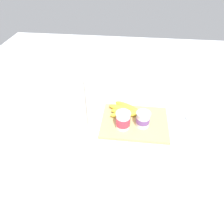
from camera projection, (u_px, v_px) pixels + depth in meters
The scene contains 7 objects.
ground_plane at pixel (134, 123), 1.06m from camera, with size 2.40×2.40×0.00m, color silver.
cutting_board at pixel (134, 122), 1.05m from camera, with size 0.33×0.25×0.01m, color tan.
cereal_box at pixel (65, 105), 0.95m from camera, with size 0.19×0.07×0.27m, color white.
yogurt_cup_front at pixel (143, 119), 1.00m from camera, with size 0.07×0.07×0.08m.
yogurt_cup_back at pixel (123, 120), 0.98m from camera, with size 0.07×0.07×0.09m.
banana_bunch at pixel (126, 110), 1.09m from camera, with size 0.18×0.14×0.04m.
spoon at pixel (187, 121), 1.06m from camera, with size 0.08×0.13×0.01m.
Camera 1 is at (0.03, 0.78, 0.73)m, focal length 33.24 mm.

